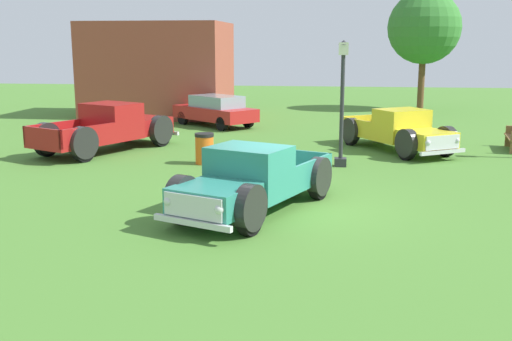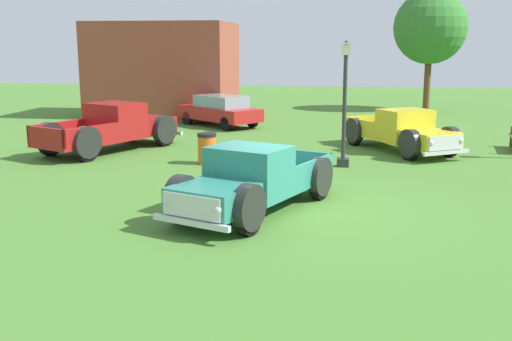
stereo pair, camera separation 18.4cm
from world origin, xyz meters
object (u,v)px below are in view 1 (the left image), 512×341
Objects in this scene: pickup_truck_behind_right at (402,132)px; sedan_distant_a at (215,110)px; trash_can at (204,148)px; oak_tree_east at (424,28)px; pickup_truck_foreground at (248,182)px; pickup_truck_behind_left at (113,128)px; lamp_post_near at (342,101)px.

sedan_distant_a is (-7.62, 5.71, 0.03)m from pickup_truck_behind_right.
trash_can is 19.47m from oak_tree_east.
oak_tree_east is at bearing 73.84° from pickup_truck_foreground.
pickup_truck_behind_left is 6.94m from sedan_distant_a.
pickup_truck_behind_right is 9.52m from sedan_distant_a.
sedan_distant_a is 8.76m from trash_can.
pickup_truck_foreground is at bearing -109.86° from lamp_post_near.
trash_can is at bearing -29.70° from pickup_truck_behind_left.
oak_tree_east is (8.63, 16.99, 4.00)m from trash_can.
lamp_post_near is (7.84, -1.94, 1.19)m from pickup_truck_behind_left.
pickup_truck_behind_left is 5.92× the size of trash_can.
pickup_truck_behind_left is at bearing 150.30° from trash_can.
pickup_truck_foreground is at bearing -106.16° from oak_tree_east.
pickup_truck_foreground is 1.04× the size of pickup_truck_behind_right.
oak_tree_east reaches higher than sedan_distant_a.
pickup_truck_foreground reaches higher than pickup_truck_behind_right.
sedan_distant_a is 13.57m from oak_tree_east.
pickup_truck_foreground is 5.38× the size of trash_can.
pickup_truck_foreground is 0.91× the size of pickup_truck_behind_left.
trash_can is (1.38, -8.65, -0.24)m from sedan_distant_a.
lamp_post_near reaches higher than trash_can.
pickup_truck_foreground is at bearing -75.92° from sedan_distant_a.
oak_tree_east is at bearing 75.10° from lamp_post_near.
sedan_distant_a is 4.47× the size of trash_can.
pickup_truck_foreground is at bearing -116.11° from pickup_truck_behind_right.
lamp_post_near is (-2.08, -2.78, 1.27)m from pickup_truck_behind_right.
pickup_truck_foreground is 5.82m from trash_can.
pickup_truck_behind_left is 4.25m from trash_can.
pickup_truck_foreground is 23.63m from oak_tree_east.
pickup_truck_foreground is 1.37× the size of lamp_post_near.
oak_tree_east is at bearing 80.32° from pickup_truck_behind_right.
pickup_truck_behind_right is at bearing 63.89° from pickup_truck_foreground.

